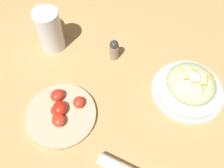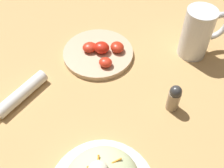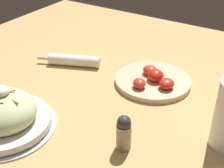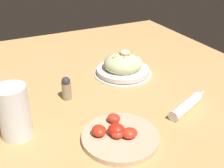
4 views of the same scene
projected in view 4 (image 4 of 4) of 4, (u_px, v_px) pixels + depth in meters
ground_plane at (85, 99)px, 0.93m from camera, size 1.43×1.43×0.00m
salad_plate at (123, 66)px, 1.08m from camera, size 0.22×0.22×0.10m
beer_mug at (12, 114)px, 0.73m from camera, size 0.15×0.08×0.15m
napkin_roll at (186, 106)px, 0.86m from camera, size 0.19×0.09×0.03m
tomato_plate at (119, 135)px, 0.74m from camera, size 0.21×0.21×0.05m
salt_shaker at (66, 88)px, 0.91m from camera, size 0.03×0.03×0.08m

